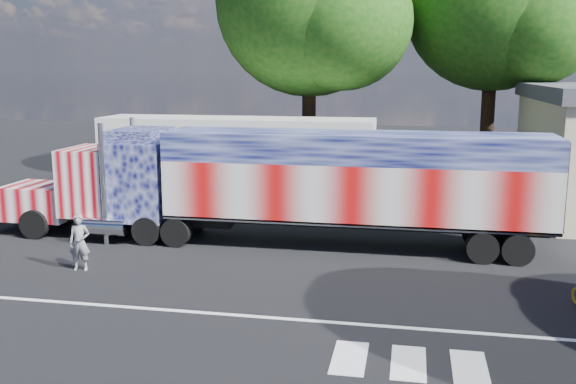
% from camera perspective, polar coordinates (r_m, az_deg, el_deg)
% --- Properties ---
extents(ground, '(100.00, 100.00, 0.00)m').
position_cam_1_polar(ground, '(18.52, -1.78, -7.53)').
color(ground, black).
extents(lane_markings, '(30.00, 2.67, 0.01)m').
position_cam_1_polar(lane_markings, '(14.76, 1.56, -12.48)').
color(lane_markings, silver).
rests_on(lane_markings, ground).
extents(semi_truck, '(19.21, 3.03, 4.10)m').
position_cam_1_polar(semi_truck, '(21.44, -0.34, 0.85)').
color(semi_truck, black).
rests_on(semi_truck, ground).
extents(coach_bus, '(12.54, 2.92, 3.65)m').
position_cam_1_polar(coach_bus, '(29.54, -4.58, 3.19)').
color(coach_bus, silver).
rests_on(coach_bus, ground).
extents(woman, '(0.68, 0.51, 1.69)m').
position_cam_1_polar(woman, '(19.83, -18.05, -4.28)').
color(woman, slate).
rests_on(woman, ground).
extents(tree_n_mid, '(9.79, 9.33, 13.75)m').
position_cam_1_polar(tree_n_mid, '(33.10, 2.20, 16.43)').
color(tree_n_mid, black).
rests_on(tree_n_mid, ground).
extents(tree_ne_a, '(9.47, 9.02, 13.71)m').
position_cam_1_polar(tree_ne_a, '(35.11, 18.13, 15.79)').
color(tree_ne_a, black).
rests_on(tree_ne_a, ground).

